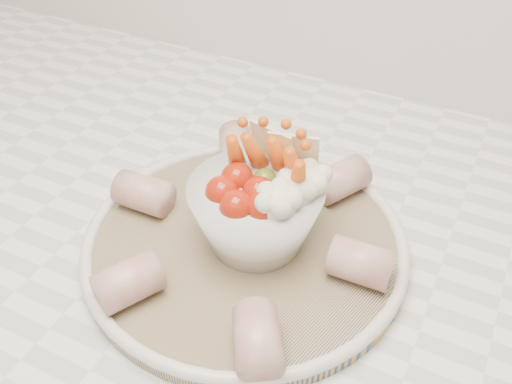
% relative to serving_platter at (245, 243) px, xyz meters
% --- Properties ---
extents(serving_platter, '(0.38, 0.38, 0.02)m').
position_rel_serving_platter_xyz_m(serving_platter, '(0.00, 0.00, 0.00)').
color(serving_platter, navy).
rests_on(serving_platter, kitchen_counter).
extents(veggie_bowl, '(0.12, 0.12, 0.11)m').
position_rel_serving_platter_xyz_m(veggie_bowl, '(0.01, 0.01, 0.05)').
color(veggie_bowl, white).
rests_on(veggie_bowl, serving_platter).
extents(cured_meat_rolls, '(0.28, 0.28, 0.04)m').
position_rel_serving_platter_xyz_m(cured_meat_rolls, '(0.00, -0.00, 0.02)').
color(cured_meat_rolls, '#A6504C').
rests_on(cured_meat_rolls, serving_platter).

